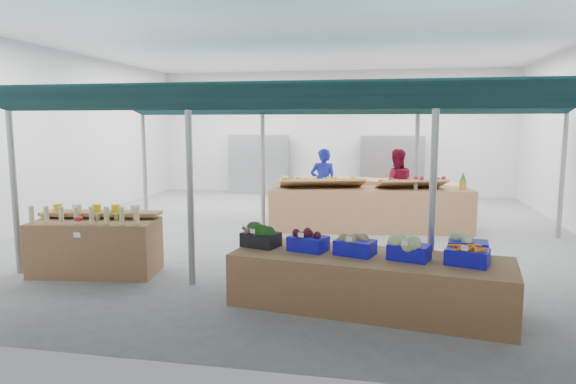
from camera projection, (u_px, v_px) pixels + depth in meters
name	position (u px, v px, depth m)	size (l,w,h in m)	color
floor	(301.00, 232.00, 11.54)	(13.00, 13.00, 0.00)	slate
hall	(311.00, 115.00, 12.58)	(13.00, 13.00, 13.00)	silver
pole_grid	(325.00, 157.00, 9.45)	(10.00, 4.60, 3.00)	gray
awnings	(326.00, 104.00, 9.32)	(9.50, 7.08, 0.30)	#092928
back_shelving_left	(259.00, 165.00, 17.72)	(2.00, 0.50, 2.00)	#B23F33
back_shelving_right	(392.00, 167.00, 16.86)	(2.00, 0.50, 2.00)	#B23F33
bottle_shelf	(97.00, 244.00, 8.38)	(2.08, 1.41, 1.16)	brown
veg_counter	(369.00, 282.00, 6.80)	(3.63, 1.21, 0.70)	brown
fruit_counter	(369.00, 209.00, 11.72)	(4.53, 1.08, 0.97)	brown
far_counter	(374.00, 195.00, 14.50)	(4.76, 0.95, 0.86)	brown
crate_stack	(435.00, 285.00, 6.74)	(0.54, 0.38, 0.65)	#110FAD
vendor_left	(323.00, 184.00, 12.96)	(0.66, 0.43, 1.81)	#1A25AF
vendor_right	(396.00, 186.00, 12.62)	(0.88, 0.69, 1.81)	maroon
crate_broccoli	(261.00, 235.00, 7.26)	(0.58, 0.49, 0.35)	black
crate_beets	(308.00, 241.00, 7.03)	(0.58, 0.49, 0.29)	#110FAD
crate_celeriac	(355.00, 244.00, 6.80)	(0.58, 0.49, 0.31)	#110FAD
crate_cabbage	(409.00, 247.00, 6.56)	(0.58, 0.49, 0.35)	#110FAD
crate_carrots	(467.00, 256.00, 6.33)	(0.58, 0.49, 0.29)	#110FAD
sparrow	(247.00, 230.00, 7.19)	(0.12, 0.09, 0.11)	brown
pole_ribbon	(78.00, 220.00, 7.24)	(0.12, 0.12, 0.28)	red
apple_heap_yellow	(322.00, 181.00, 11.59)	(2.02, 1.18, 0.27)	#997247
apple_heap_red	(411.00, 182.00, 11.47)	(1.63, 1.08, 0.27)	#997247
pineapple	(463.00, 181.00, 11.41)	(0.14, 0.14, 0.39)	#8C6019
crate_extra	(468.00, 245.00, 6.75)	(0.54, 0.44, 0.32)	#110FAD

